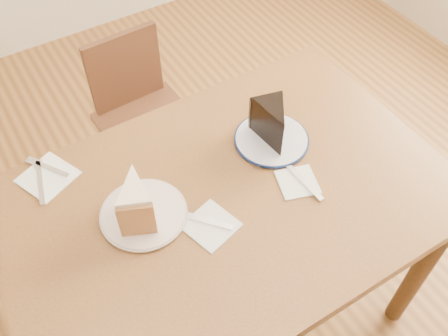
% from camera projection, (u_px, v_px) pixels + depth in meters
% --- Properties ---
extents(ground, '(4.00, 4.00, 0.00)m').
position_uv_depth(ground, '(226.00, 312.00, 1.91)').
color(ground, '#503015').
rests_on(ground, ground).
extents(table, '(1.20, 0.80, 0.75)m').
position_uv_depth(table, '(227.00, 217.00, 1.41)').
color(table, '#492B13').
rests_on(table, ground).
extents(chair_far, '(0.37, 0.37, 0.72)m').
position_uv_depth(chair_far, '(144.00, 115.00, 2.02)').
color(chair_far, '#32190F').
rests_on(chair_far, ground).
extents(plate_cream, '(0.22, 0.22, 0.01)m').
position_uv_depth(plate_cream, '(144.00, 214.00, 1.29)').
color(plate_cream, silver).
rests_on(plate_cream, table).
extents(plate_navy, '(0.21, 0.21, 0.01)m').
position_uv_depth(plate_navy, '(271.00, 140.00, 1.46)').
color(plate_navy, white).
rests_on(plate_navy, table).
extents(carrot_cake, '(0.13, 0.14, 0.11)m').
position_uv_depth(carrot_cake, '(136.00, 199.00, 1.24)').
color(carrot_cake, beige).
rests_on(carrot_cake, plate_cream).
extents(chocolate_cake, '(0.12, 0.15, 0.11)m').
position_uv_depth(chocolate_cake, '(274.00, 127.00, 1.40)').
color(chocolate_cake, black).
rests_on(chocolate_cake, plate_navy).
extents(napkin_cream, '(0.14, 0.14, 0.00)m').
position_uv_depth(napkin_cream, '(211.00, 226.00, 1.27)').
color(napkin_cream, white).
rests_on(napkin_cream, table).
extents(napkin_navy, '(0.13, 0.13, 0.00)m').
position_uv_depth(napkin_navy, '(298.00, 182.00, 1.36)').
color(napkin_navy, white).
rests_on(napkin_navy, table).
extents(napkin_spare, '(0.17, 0.17, 0.00)m').
position_uv_depth(napkin_spare, '(48.00, 177.00, 1.37)').
color(napkin_spare, white).
rests_on(napkin_spare, table).
extents(fork_cream, '(0.10, 0.12, 0.00)m').
position_uv_depth(fork_cream, '(207.00, 221.00, 1.27)').
color(fork_cream, silver).
rests_on(fork_cream, napkin_cream).
extents(knife_navy, '(0.02, 0.17, 0.00)m').
position_uv_depth(knife_navy, '(302.00, 179.00, 1.36)').
color(knife_navy, white).
rests_on(knife_navy, napkin_navy).
extents(fork_spare, '(0.09, 0.13, 0.00)m').
position_uv_depth(fork_spare, '(48.00, 167.00, 1.39)').
color(fork_spare, white).
rests_on(fork_spare, napkin_spare).
extents(knife_spare, '(0.05, 0.16, 0.00)m').
position_uv_depth(knife_spare, '(40.00, 182.00, 1.35)').
color(knife_spare, silver).
rests_on(knife_spare, napkin_spare).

